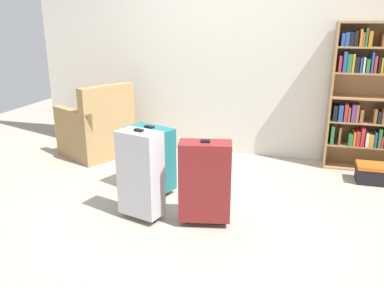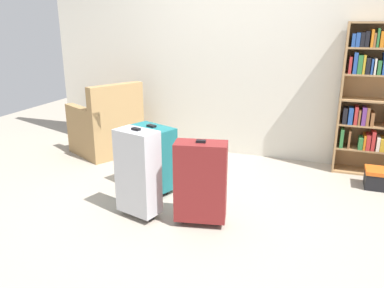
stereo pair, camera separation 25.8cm
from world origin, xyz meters
TOP-DOWN VIEW (x-y plane):
  - ground_plane at (0.00, 0.00)m, footprint 8.70×8.70m
  - back_wall at (0.00, 1.74)m, footprint 4.97×0.10m
  - bookshelf at (1.61, 1.55)m, footprint 0.91×0.27m
  - armchair at (-1.53, 1.19)m, footprint 0.95×0.95m
  - mug at (-0.97, 1.24)m, footprint 0.12×0.08m
  - storage_box at (1.71, 1.13)m, footprint 0.47×0.24m
  - suitcase_silver at (-0.38, -0.21)m, footprint 0.40×0.29m
  - suitcase_dark_red at (0.15, -0.15)m, footprint 0.45×0.28m
  - suitcase_teal at (-0.50, 0.32)m, footprint 0.51×0.40m

SIDE VIEW (x-z plane):
  - ground_plane at x=0.00m, z-range 0.00..0.00m
  - mug at x=-0.97m, z-range 0.00..0.10m
  - storage_box at x=1.71m, z-range 0.01..0.20m
  - armchair at x=-1.53m, z-range -0.13..0.77m
  - suitcase_teal at x=-0.50m, z-range 0.01..0.68m
  - suitcase_dark_red at x=0.15m, z-range 0.01..0.74m
  - suitcase_silver at x=-0.38m, z-range 0.01..0.80m
  - bookshelf at x=1.61m, z-range 0.05..1.65m
  - back_wall at x=0.00m, z-range 0.00..2.60m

